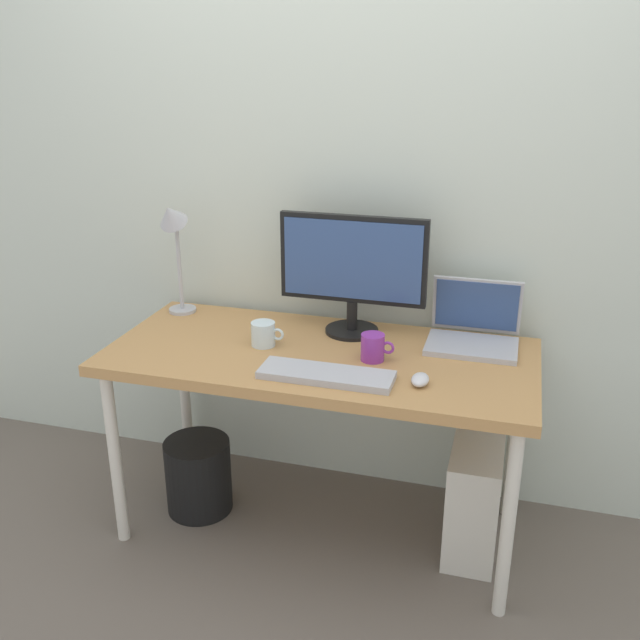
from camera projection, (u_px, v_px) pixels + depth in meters
The scene contains 12 objects.
ground_plane at pixel (320, 524), 2.77m from camera, with size 6.00×6.00×0.00m, color #665B51.
back_wall at pixel (349, 173), 2.67m from camera, with size 4.40×0.04×2.60m, color silver.
desk at pixel (320, 368), 2.53m from camera, with size 1.51×0.68×0.74m.
monitor at pixel (353, 267), 2.59m from camera, with size 0.55×0.20×0.45m.
laptop at pixel (474, 329), 2.56m from camera, with size 0.32×0.26×0.23m.
desk_lamp at pixel (173, 233), 2.74m from camera, with size 0.11×0.16×0.47m.
keyboard at pixel (326, 375), 2.30m from camera, with size 0.44×0.14×0.02m, color #B2B2B7.
mouse at pixel (420, 380), 2.26m from camera, with size 0.06×0.09×0.03m, color silver.
coffee_mug at pixel (373, 347), 2.42m from camera, with size 0.12×0.08×0.09m.
glass_cup at pixel (264, 334), 2.55m from camera, with size 0.12×0.09×0.09m.
computer_tower at pixel (474, 498), 2.58m from camera, with size 0.18×0.36×0.42m, color silver.
wastebasket at pixel (198, 475), 2.82m from camera, with size 0.26×0.26×0.30m, color black.
Camera 1 is at (0.64, -2.21, 1.74)m, focal length 39.81 mm.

